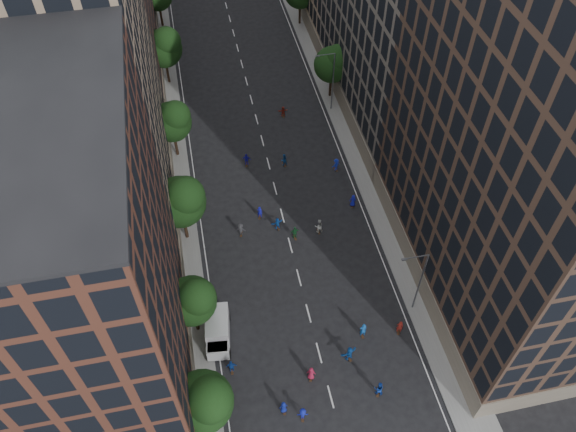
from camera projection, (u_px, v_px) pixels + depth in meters
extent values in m
plane|color=black|center=(263.00, 143.00, 74.18)|extent=(240.00, 240.00, 0.00)
cube|color=slate|center=(168.00, 119.00, 77.33)|extent=(4.00, 105.00, 0.15)
cube|color=slate|center=(336.00, 97.00, 80.53)|extent=(4.00, 105.00, 0.15)
cube|color=#4F2A1E|center=(73.00, 282.00, 41.72)|extent=(14.00, 22.00, 30.00)
cube|color=#90785E|center=(77.00, 73.00, 55.59)|extent=(14.00, 26.00, 34.00)
cube|color=#442F24|center=(530.00, 146.00, 47.09)|extent=(14.00, 30.00, 36.00)
cylinder|color=black|center=(207.00, 419.00, 48.12)|extent=(0.36, 0.36, 3.96)
sphere|color=black|center=(202.00, 402.00, 45.40)|extent=(5.20, 5.20, 5.20)
sphere|color=black|center=(209.00, 400.00, 44.17)|extent=(3.90, 3.90, 3.90)
cylinder|color=black|center=(196.00, 319.00, 54.63)|extent=(0.36, 0.36, 3.70)
sphere|color=black|center=(191.00, 301.00, 52.09)|extent=(4.80, 4.80, 4.80)
sphere|color=black|center=(197.00, 297.00, 50.95)|extent=(3.60, 3.60, 3.60)
cylinder|color=black|center=(185.00, 225.00, 62.12)|extent=(0.36, 0.36, 4.22)
sphere|color=black|center=(180.00, 202.00, 59.21)|extent=(5.60, 5.60, 5.60)
sphere|color=black|center=(185.00, 196.00, 57.89)|extent=(4.20, 4.20, 4.20)
cylinder|color=black|center=(176.00, 144.00, 71.22)|extent=(0.36, 0.36, 3.87)
sphere|color=black|center=(171.00, 122.00, 68.56)|extent=(5.00, 5.00, 5.00)
sphere|color=black|center=(175.00, 116.00, 67.38)|extent=(3.75, 3.75, 3.75)
cylinder|color=black|center=(167.00, 71.00, 81.41)|extent=(0.36, 0.36, 4.05)
sphere|color=black|center=(163.00, 49.00, 78.63)|extent=(5.40, 5.40, 5.40)
sphere|color=black|center=(167.00, 41.00, 77.35)|extent=(4.05, 4.05, 4.05)
cylinder|color=black|center=(161.00, 15.00, 91.76)|extent=(0.36, 0.36, 3.78)
cylinder|color=black|center=(330.00, 85.00, 79.39)|extent=(0.36, 0.36, 3.74)
sphere|color=black|center=(332.00, 65.00, 76.82)|extent=(5.00, 5.00, 5.00)
sphere|color=black|center=(338.00, 58.00, 75.64)|extent=(3.75, 3.75, 3.75)
cylinder|color=black|center=(300.00, 13.00, 92.13)|extent=(0.36, 0.36, 3.96)
cylinder|color=#595B60|center=(420.00, 283.00, 54.25)|extent=(0.18, 0.18, 9.00)
cylinder|color=#595B60|center=(416.00, 257.00, 50.69)|extent=(2.40, 0.12, 0.12)
cube|color=#595B60|center=(404.00, 259.00, 50.58)|extent=(0.50, 0.22, 0.15)
cylinder|color=#595B60|center=(333.00, 83.00, 75.40)|extent=(0.18, 0.18, 9.00)
cylinder|color=#595B60|center=(326.00, 55.00, 71.84)|extent=(2.40, 0.12, 0.12)
cube|color=#595B60|center=(318.00, 56.00, 71.73)|extent=(0.50, 0.22, 0.15)
cube|color=#BCBCBE|center=(218.00, 325.00, 54.56)|extent=(2.63, 4.01, 2.31)
cube|color=#BCBCBE|center=(218.00, 349.00, 53.37)|extent=(2.28, 1.91, 1.47)
cube|color=black|center=(217.00, 346.00, 52.86)|extent=(2.03, 1.57, 0.10)
cylinder|color=black|center=(208.00, 356.00, 53.64)|extent=(0.35, 0.82, 0.80)
cylinder|color=black|center=(230.00, 355.00, 53.76)|extent=(0.35, 0.82, 0.80)
cylinder|color=black|center=(208.00, 319.00, 56.30)|extent=(0.35, 0.82, 0.80)
cylinder|color=black|center=(229.00, 317.00, 56.42)|extent=(0.35, 0.82, 0.80)
imported|color=navy|center=(284.00, 407.00, 49.98)|extent=(0.79, 0.54, 1.58)
imported|color=blue|center=(363.00, 330.00, 54.84)|extent=(0.72, 0.47, 1.95)
imported|color=#143CA8|center=(379.00, 389.00, 50.97)|extent=(1.08, 0.95, 1.85)
imported|color=#141EA6|center=(303.00, 414.00, 49.58)|extent=(1.08, 0.73, 1.55)
imported|color=#123A95|center=(232.00, 367.00, 52.43)|extent=(1.06, 0.52, 1.75)
imported|color=#13499E|center=(349.00, 354.00, 53.23)|extent=(1.83, 1.10, 1.88)
imported|color=#A91C3C|center=(311.00, 374.00, 52.00)|extent=(0.97, 0.80, 1.71)
imported|color=maroon|center=(400.00, 327.00, 55.17)|extent=(0.76, 0.63, 1.77)
imported|color=silver|center=(319.00, 226.00, 63.52)|extent=(0.94, 0.73, 1.92)
imported|color=#36363A|center=(241.00, 230.00, 63.38)|extent=(1.18, 0.87, 1.64)
imported|color=#1A572A|center=(295.00, 233.00, 62.99)|extent=(1.09, 0.55, 1.80)
imported|color=#154EB1|center=(277.00, 224.00, 64.01)|extent=(1.53, 0.87, 1.57)
imported|color=#12179A|center=(353.00, 201.00, 66.26)|extent=(0.94, 0.76, 1.67)
imported|color=#1618B3|center=(260.00, 212.00, 65.08)|extent=(0.71, 0.60, 1.67)
imported|color=#124797|center=(284.00, 160.00, 70.82)|extent=(0.96, 0.83, 1.69)
imported|color=#1424A6|center=(336.00, 165.00, 70.21)|extent=(1.28, 1.02, 1.74)
imported|color=#1B17BC|center=(247.00, 160.00, 70.78)|extent=(1.12, 0.74, 1.77)
imported|color=maroon|center=(283.00, 112.00, 77.28)|extent=(1.40, 0.50, 1.49)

